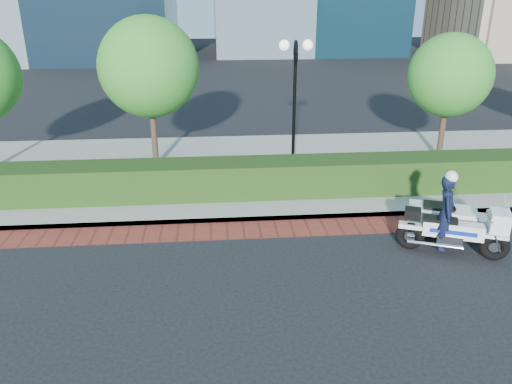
{
  "coord_description": "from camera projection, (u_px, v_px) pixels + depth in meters",
  "views": [
    {
      "loc": [
        -1.52,
        -9.94,
        5.62
      ],
      "look_at": [
        -0.5,
        1.6,
        1.0
      ],
      "focal_mm": 35.0,
      "sensor_mm": 36.0,
      "label": 1
    }
  ],
  "objects": [
    {
      "name": "ground",
      "position": [
        284.0,
        258.0,
        11.4
      ],
      "size": [
        120.0,
        120.0,
        0.0
      ],
      "primitive_type": "plane",
      "color": "black",
      "rests_on": "ground"
    },
    {
      "name": "hedge_main",
      "position": [
        267.0,
        177.0,
        14.49
      ],
      "size": [
        18.0,
        1.2,
        1.0
      ],
      "primitive_type": "cube",
      "color": "#1B3210",
      "rests_on": "sidewalk"
    },
    {
      "name": "tree_b",
      "position": [
        149.0,
        67.0,
        15.86
      ],
      "size": [
        3.2,
        3.2,
        4.89
      ],
      "color": "#332319",
      "rests_on": "sidewalk"
    },
    {
      "name": "brick_strip",
      "position": [
        276.0,
        229.0,
        12.79
      ],
      "size": [
        60.0,
        1.0,
        0.01
      ],
      "primitive_type": "cube",
      "color": "maroon",
      "rests_on": "ground"
    },
    {
      "name": "sidewalk",
      "position": [
        259.0,
        169.0,
        16.92
      ],
      "size": [
        60.0,
        8.0,
        0.15
      ],
      "primitive_type": "cube",
      "color": "gray",
      "rests_on": "ground"
    },
    {
      "name": "lamppost",
      "position": [
        295.0,
        87.0,
        15.2
      ],
      "size": [
        1.02,
        0.7,
        4.21
      ],
      "color": "black",
      "rests_on": "sidewalk"
    },
    {
      "name": "tree_c",
      "position": [
        450.0,
        75.0,
        16.81
      ],
      "size": [
        2.8,
        2.8,
        4.3
      ],
      "color": "#332319",
      "rests_on": "sidewalk"
    },
    {
      "name": "police_motorcycle",
      "position": [
        448.0,
        220.0,
        11.65
      ],
      "size": [
        2.39,
        2.21,
        2.02
      ],
      "rotation": [
        0.0,
        0.0,
        -0.38
      ],
      "color": "black",
      "rests_on": "ground"
    }
  ]
}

